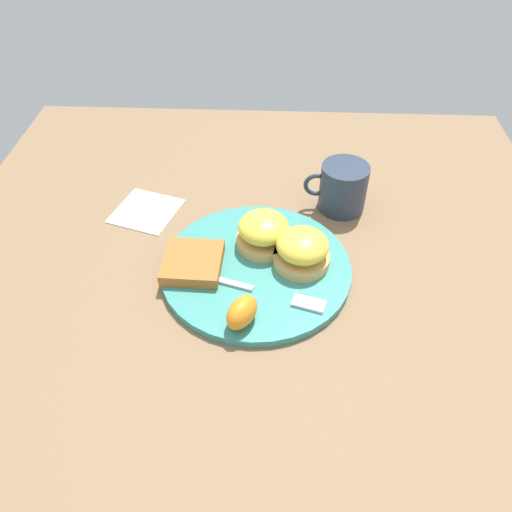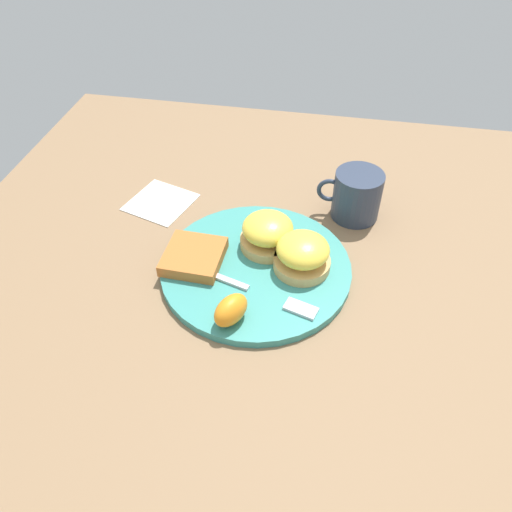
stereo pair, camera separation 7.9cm
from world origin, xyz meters
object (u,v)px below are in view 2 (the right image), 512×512
(sandwich_benedict_left, at_px, (303,254))
(orange_wedge, at_px, (231,310))
(cup, at_px, (356,195))
(sandwich_benedict_right, at_px, (268,233))
(fork, at_px, (254,291))
(hashbrown_patty, at_px, (194,256))

(sandwich_benedict_left, relative_size, orange_wedge, 1.53)
(sandwich_benedict_left, xyz_separation_m, cup, (-0.08, -0.17, 0.00))
(sandwich_benedict_right, relative_size, cup, 0.79)
(orange_wedge, distance_m, cup, 0.34)
(orange_wedge, height_order, cup, cup)
(fork, xyz_separation_m, cup, (-0.14, -0.24, 0.03))
(hashbrown_patty, bearing_deg, fork, 155.67)
(sandwich_benedict_left, height_order, cup, cup)
(sandwich_benedict_right, bearing_deg, cup, -137.51)
(hashbrown_patty, bearing_deg, cup, -143.42)
(hashbrown_patty, xyz_separation_m, cup, (-0.25, -0.19, 0.02))
(hashbrown_patty, height_order, cup, cup)
(hashbrown_patty, relative_size, orange_wedge, 1.58)
(fork, bearing_deg, hashbrown_patty, -24.33)
(sandwich_benedict_left, bearing_deg, orange_wedge, 55.48)
(fork, height_order, cup, cup)
(hashbrown_patty, bearing_deg, sandwich_benedict_left, -174.21)
(orange_wedge, bearing_deg, cup, -119.06)
(sandwich_benedict_right, bearing_deg, hashbrown_patty, 27.65)
(fork, bearing_deg, cup, -121.18)
(sandwich_benedict_right, relative_size, hashbrown_patty, 0.97)
(sandwich_benedict_left, xyz_separation_m, orange_wedge, (0.09, 0.13, -0.01))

